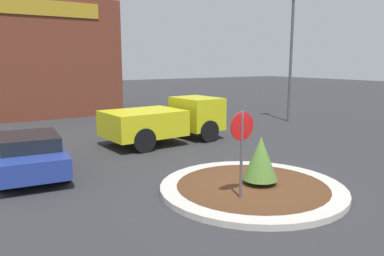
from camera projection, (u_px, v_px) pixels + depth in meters
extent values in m
plane|color=#2D2D30|center=(252.00, 191.00, 10.41)|extent=(120.00, 120.00, 0.00)
cylinder|color=#BCB7AD|center=(252.00, 188.00, 10.40)|extent=(5.11, 5.11, 0.16)
cylinder|color=#4C2D19|center=(252.00, 188.00, 10.40)|extent=(4.19, 4.19, 0.16)
cylinder|color=#4C4C51|center=(241.00, 158.00, 9.27)|extent=(0.07, 0.07, 2.36)
cylinder|color=#B71414|center=(242.00, 126.00, 9.13)|extent=(0.71, 0.03, 0.71)
cylinder|color=brown|center=(260.00, 181.00, 10.49)|extent=(0.08, 0.08, 0.13)
cone|color=#4C752D|center=(261.00, 158.00, 10.37)|extent=(0.97, 0.97, 1.22)
cube|color=gold|center=(197.00, 113.00, 17.46)|extent=(1.82, 2.35, 1.46)
cube|color=gold|center=(143.00, 123.00, 15.82)|extent=(3.30, 2.56, 1.07)
cube|color=black|center=(207.00, 107.00, 17.76)|extent=(0.15, 2.02, 0.51)
cylinder|color=black|center=(181.00, 125.00, 18.35)|extent=(0.99, 0.32, 0.98)
cylinder|color=black|center=(209.00, 131.00, 16.62)|extent=(0.99, 0.32, 0.98)
cylinder|color=black|center=(119.00, 132.00, 16.43)|extent=(0.99, 0.32, 0.98)
cylinder|color=black|center=(144.00, 140.00, 14.70)|extent=(0.99, 0.32, 0.98)
cube|color=brown|center=(33.00, 59.00, 24.77)|extent=(10.10, 6.00, 7.46)
cube|color=#B28E23|center=(39.00, 7.00, 21.76)|extent=(7.07, 0.08, 0.90)
cube|color=navy|center=(30.00, 156.00, 11.90)|extent=(2.38, 4.62, 0.61)
cube|color=black|center=(30.00, 141.00, 11.61)|extent=(1.89, 2.31, 0.42)
cylinder|color=black|center=(1.00, 157.00, 12.77)|extent=(0.28, 0.68, 0.66)
cylinder|color=black|center=(54.00, 152.00, 13.54)|extent=(0.28, 0.68, 0.66)
cylinder|color=black|center=(1.00, 179.00, 10.35)|extent=(0.28, 0.68, 0.66)
cylinder|color=black|center=(66.00, 171.00, 11.12)|extent=(0.28, 0.68, 0.66)
cylinder|color=#4C4C51|center=(291.00, 61.00, 21.92)|extent=(0.16, 0.16, 7.10)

